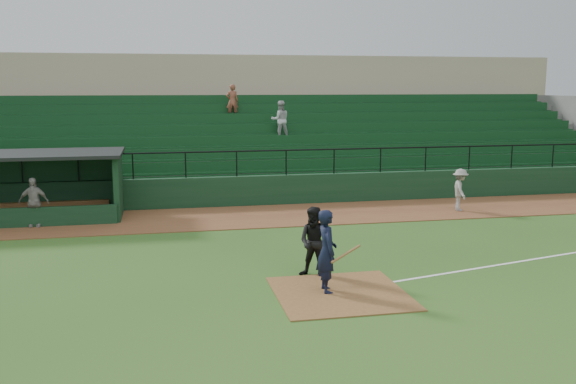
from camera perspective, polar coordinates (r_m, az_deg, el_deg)
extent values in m
plane|color=#2C531B|center=(15.77, 3.72, -8.02)|extent=(90.00, 90.00, 0.00)
cube|color=brown|center=(23.33, -1.50, -2.14)|extent=(40.00, 4.00, 0.03)
cube|color=brown|center=(14.85, 4.76, -9.11)|extent=(3.00, 3.00, 0.03)
cube|color=#10311A|center=(25.35, -2.38, 0.15)|extent=(36.00, 0.35, 1.20)
cylinder|color=black|center=(25.14, -2.41, 3.75)|extent=(36.00, 0.06, 0.06)
cube|color=#61615C|center=(30.00, -3.92, 3.92)|extent=(36.00, 9.00, 3.60)
cube|color=#103C1A|center=(29.47, -3.80, 4.70)|extent=(34.56, 8.00, 4.05)
cube|color=tan|center=(36.34, -5.36, 7.12)|extent=(38.00, 3.00, 6.40)
cube|color=#61615C|center=(34.33, -4.99, 7.81)|extent=(36.00, 2.00, 0.20)
imported|color=#BCBCBC|center=(29.97, -0.70, 6.53)|extent=(0.88, 0.68, 1.80)
imported|color=brown|center=(31.60, -5.06, 8.17)|extent=(0.61, 0.40, 1.67)
cube|color=#10311A|center=(25.78, -24.38, 0.69)|extent=(8.50, 0.20, 2.30)
cube|color=#10311A|center=(23.90, -15.08, 0.58)|extent=(0.20, 2.60, 2.30)
cube|color=olive|center=(25.54, -24.43, -1.44)|extent=(7.65, 0.40, 0.50)
imported|color=black|center=(14.69, 3.53, -5.37)|extent=(0.48, 0.72, 1.96)
cylinder|color=olive|center=(14.62, 5.25, -5.59)|extent=(0.79, 0.34, 0.35)
imported|color=black|center=(15.83, 2.50, -4.57)|extent=(1.10, 1.03, 1.80)
imported|color=gray|center=(24.93, 15.30, 0.20)|extent=(0.81, 1.15, 1.61)
imported|color=gray|center=(22.98, -22.01, -0.86)|extent=(1.02, 0.50, 1.69)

